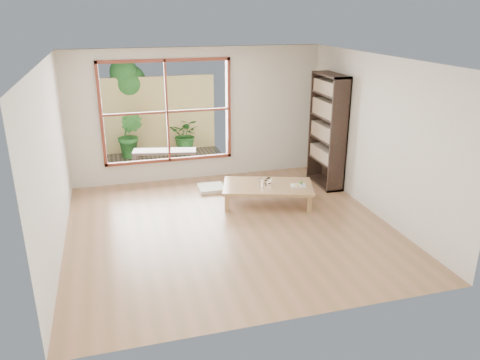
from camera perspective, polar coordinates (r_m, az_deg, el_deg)
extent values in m
plane|color=#A17050|center=(7.51, -1.33, -5.66)|extent=(5.00, 5.00, 0.00)
cube|color=#A88451|center=(8.28, 3.40, -0.78)|extent=(1.75, 1.31, 0.05)
cube|color=#A88451|center=(8.02, -1.59, -2.78)|extent=(0.10, 0.10, 0.29)
cube|color=#A88451|center=(8.69, -1.32, -0.93)|extent=(0.10, 0.10, 0.29)
cube|color=#A88451|center=(8.06, 8.45, -2.88)|extent=(0.10, 0.10, 0.29)
cube|color=#A88451|center=(8.73, 7.94, -1.03)|extent=(0.10, 0.10, 0.29)
cube|color=white|center=(8.99, -3.52, -0.99)|extent=(0.49, 0.49, 0.07)
cube|color=#30221B|center=(9.13, 10.63, 5.91)|extent=(0.34, 0.97, 2.15)
cylinder|color=silver|center=(8.19, 2.51, -0.31)|extent=(0.07, 0.07, 0.14)
cylinder|color=silver|center=(8.34, 3.54, -0.07)|extent=(0.07, 0.07, 0.10)
cylinder|color=silver|center=(8.35, 3.35, -0.10)|extent=(0.07, 0.07, 0.09)
cylinder|color=silver|center=(8.26, 3.21, -0.34)|extent=(0.07, 0.07, 0.08)
cube|color=white|center=(8.27, 7.13, -0.69)|extent=(0.29, 0.24, 0.02)
sphere|color=#517F33|center=(8.31, 7.46, -0.29)|extent=(0.07, 0.07, 0.07)
cube|color=gold|center=(8.22, 7.06, -0.67)|extent=(0.05, 0.05, 0.02)
cube|color=beige|center=(8.26, 6.65, -0.55)|extent=(0.06, 0.06, 0.02)
cylinder|color=silver|center=(8.23, 7.46, -0.71)|extent=(0.15, 0.04, 0.01)
cube|color=#3E362D|center=(10.68, -9.27, 2.05)|extent=(2.80, 2.00, 0.05)
cube|color=#30221B|center=(10.09, -9.18, 3.46)|extent=(1.38, 0.66, 0.06)
cube|color=#30221B|center=(10.08, -12.72, 1.96)|extent=(0.07, 0.07, 0.37)
cube|color=#30221B|center=(10.37, -12.48, 2.49)|extent=(0.07, 0.07, 0.37)
cube|color=#30221B|center=(9.96, -5.61, 2.15)|extent=(0.07, 0.07, 0.37)
cube|color=#30221B|center=(10.26, -5.57, 2.68)|extent=(0.07, 0.07, 0.37)
cube|color=tan|center=(11.41, -10.15, 7.84)|extent=(2.80, 0.06, 1.80)
imported|color=#296625|center=(11.38, -6.59, 5.55)|extent=(0.90, 0.85, 0.81)
imported|color=#296625|center=(11.02, -13.23, 5.38)|extent=(0.73, 0.68, 1.07)
cylinder|color=#4C3D2D|center=(11.68, -13.72, 7.36)|extent=(0.14, 0.14, 1.60)
sphere|color=#296625|center=(11.54, -13.46, 11.53)|extent=(0.84, 0.84, 0.84)
sphere|color=#296625|center=(11.64, -14.75, 10.50)|extent=(0.70, 0.70, 0.70)
sphere|color=#296625|center=(11.40, -14.00, 12.66)|extent=(0.64, 0.64, 0.64)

